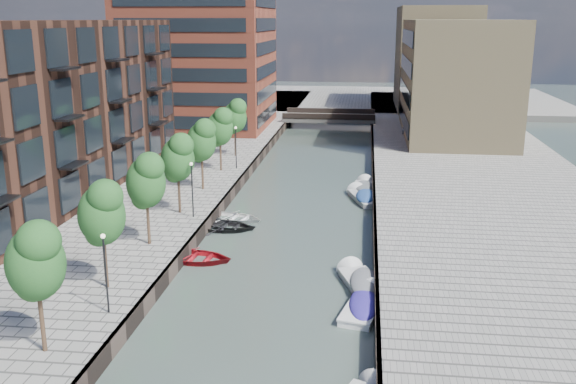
% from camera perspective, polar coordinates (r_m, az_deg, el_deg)
% --- Properties ---
extents(water, '(300.00, 300.00, 0.00)m').
position_cam_1_polar(water, '(62.02, 1.95, 1.04)').
color(water, '#38473F').
rests_on(water, ground).
extents(quay_right, '(20.00, 140.00, 1.00)m').
position_cam_1_polar(quay_right, '(62.62, 16.70, 1.00)').
color(quay_right, gray).
rests_on(quay_right, ground).
extents(quay_wall_left, '(0.25, 140.00, 1.00)m').
position_cam_1_polar(quay_wall_left, '(62.71, -3.61, 1.64)').
color(quay_wall_left, '#332823').
rests_on(quay_wall_left, ground).
extents(quay_wall_right, '(0.25, 140.00, 1.00)m').
position_cam_1_polar(quay_wall_right, '(61.69, 7.60, 1.31)').
color(quay_wall_right, '#332823').
rests_on(quay_wall_right, ground).
extents(far_closure, '(80.00, 40.00, 1.00)m').
position_cam_1_polar(far_closure, '(120.92, 4.50, 8.16)').
color(far_closure, gray).
rests_on(far_closure, ground).
extents(apartment_block, '(8.00, 38.00, 14.00)m').
position_cam_1_polar(apartment_block, '(56.38, -19.81, 7.01)').
color(apartment_block, black).
rests_on(apartment_block, quay_left).
extents(tower, '(18.00, 18.00, 30.00)m').
position_cam_1_polar(tower, '(87.78, -7.98, 15.59)').
color(tower, '#9C422D').
rests_on(tower, quay_left).
extents(tan_block_near, '(12.00, 25.00, 14.00)m').
position_cam_1_polar(tan_block_near, '(82.94, 14.64, 9.75)').
color(tan_block_near, '#9A875E').
rests_on(tan_block_near, quay_right).
extents(tan_block_far, '(12.00, 20.00, 16.00)m').
position_cam_1_polar(tan_block_far, '(108.63, 12.93, 11.55)').
color(tan_block_far, '#9A875E').
rests_on(tan_block_far, quay_right).
extents(bridge, '(13.00, 6.00, 1.30)m').
position_cam_1_polar(bridge, '(93.09, 3.71, 6.64)').
color(bridge, gray).
rests_on(bridge, ground).
extents(tree_0, '(2.50, 2.50, 5.95)m').
position_cam_1_polar(tree_0, '(29.27, -21.56, -5.54)').
color(tree_0, '#382619').
rests_on(tree_0, quay_left).
extents(tree_1, '(2.50, 2.50, 5.95)m').
position_cam_1_polar(tree_1, '(35.22, -16.25, -1.65)').
color(tree_1, '#382619').
rests_on(tree_1, quay_left).
extents(tree_2, '(2.50, 2.50, 5.95)m').
position_cam_1_polar(tree_2, '(41.50, -12.53, 1.11)').
color(tree_2, '#382619').
rests_on(tree_2, quay_left).
extents(tree_3, '(2.50, 2.50, 5.95)m').
position_cam_1_polar(tree_3, '(47.98, -9.80, 3.13)').
color(tree_3, '#382619').
rests_on(tree_3, quay_left).
extents(tree_4, '(2.50, 2.50, 5.95)m').
position_cam_1_polar(tree_4, '(54.59, -7.71, 4.66)').
color(tree_4, '#382619').
rests_on(tree_4, quay_left).
extents(tree_5, '(2.50, 2.50, 5.95)m').
position_cam_1_polar(tree_5, '(61.29, -6.08, 5.86)').
color(tree_5, '#382619').
rests_on(tree_5, quay_left).
extents(tree_6, '(2.50, 2.50, 5.95)m').
position_cam_1_polar(tree_6, '(68.05, -4.76, 6.81)').
color(tree_6, '#382619').
rests_on(tree_6, quay_left).
extents(lamp_0, '(0.24, 0.24, 4.12)m').
position_cam_1_polar(lamp_0, '(32.69, -15.95, -6.26)').
color(lamp_0, black).
rests_on(lamp_0, quay_left).
extents(lamp_1, '(0.24, 0.24, 4.12)m').
position_cam_1_polar(lamp_1, '(47.10, -8.53, 0.72)').
color(lamp_1, black).
rests_on(lamp_1, quay_left).
extents(lamp_2, '(0.24, 0.24, 4.12)m').
position_cam_1_polar(lamp_2, '(62.29, -4.66, 4.37)').
color(lamp_2, black).
rests_on(lamp_2, quay_left).
extents(sloop_1, '(4.81, 4.05, 0.85)m').
position_cam_1_polar(sloop_1, '(48.27, -5.35, -3.17)').
color(sloop_1, black).
rests_on(sloop_1, ground).
extents(sloop_2, '(5.09, 3.85, 0.99)m').
position_cam_1_polar(sloop_2, '(42.00, -8.19, -6.11)').
color(sloop_2, '#A3111A').
rests_on(sloop_2, ground).
extents(sloop_3, '(4.99, 4.15, 0.89)m').
position_cam_1_polar(sloop_3, '(49.96, -4.67, -2.51)').
color(sloop_3, white).
rests_on(sloop_3, ground).
extents(sloop_4, '(4.53, 3.36, 0.90)m').
position_cam_1_polar(sloop_4, '(47.70, -5.47, -3.40)').
color(sloop_4, black).
rests_on(sloop_4, ground).
extents(motorboat_0, '(2.74, 5.17, 1.64)m').
position_cam_1_polar(motorboat_0, '(35.40, 6.90, -9.89)').
color(motorboat_0, white).
rests_on(motorboat_0, ground).
extents(motorboat_1, '(3.34, 5.51, 1.74)m').
position_cam_1_polar(motorboat_1, '(38.10, 6.53, -7.98)').
color(motorboat_1, silver).
rests_on(motorboat_1, ground).
extents(motorboat_3, '(3.35, 5.64, 1.78)m').
position_cam_1_polar(motorboat_3, '(55.76, 6.75, -0.45)').
color(motorboat_3, beige).
rests_on(motorboat_3, ground).
extents(motorboat_4, '(1.96, 5.22, 1.72)m').
position_cam_1_polar(motorboat_4, '(58.87, 6.79, 0.37)').
color(motorboat_4, silver).
rests_on(motorboat_4, ground).
extents(car, '(1.76, 3.59, 1.18)m').
position_cam_1_polar(car, '(83.54, 10.59, 5.58)').
color(car, silver).
rests_on(car, quay_right).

